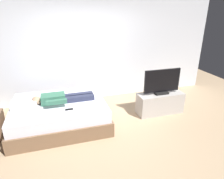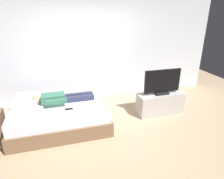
# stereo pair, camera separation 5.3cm
# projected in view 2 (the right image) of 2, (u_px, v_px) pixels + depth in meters

# --- Properties ---
(ground_plane) EXTENTS (10.00, 10.00, 0.00)m
(ground_plane) POSITION_uv_depth(u_px,v_px,m) (103.00, 132.00, 4.07)
(ground_plane) COLOR tan
(back_wall) EXTENTS (6.40, 0.10, 2.80)m
(back_wall) POSITION_uv_depth(u_px,v_px,m) (101.00, 48.00, 5.25)
(back_wall) COLOR silver
(back_wall) RESTS_ON ground
(bed) EXTENTS (1.96, 1.56, 0.54)m
(bed) POSITION_uv_depth(u_px,v_px,m) (60.00, 113.00, 4.26)
(bed) COLOR brown
(bed) RESTS_ON ground
(pillow) EXTENTS (0.48, 0.34, 0.12)m
(pillow) POSITION_uv_depth(u_px,v_px,m) (24.00, 103.00, 3.96)
(pillow) COLOR white
(pillow) RESTS_ON bed
(person) EXTENTS (1.26, 0.46, 0.18)m
(person) POSITION_uv_depth(u_px,v_px,m) (60.00, 98.00, 4.13)
(person) COLOR #387056
(person) RESTS_ON bed
(remote) EXTENTS (0.15, 0.04, 0.02)m
(remote) POSITION_uv_depth(u_px,v_px,m) (69.00, 109.00, 3.84)
(remote) COLOR black
(remote) RESTS_ON bed
(tv_stand) EXTENTS (1.10, 0.40, 0.50)m
(tv_stand) POSITION_uv_depth(u_px,v_px,m) (160.00, 103.00, 4.75)
(tv_stand) COLOR #B7B2AD
(tv_stand) RESTS_ON ground
(tv) EXTENTS (0.88, 0.20, 0.59)m
(tv) POSITION_uv_depth(u_px,v_px,m) (162.00, 82.00, 4.55)
(tv) COLOR black
(tv) RESTS_ON tv_stand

